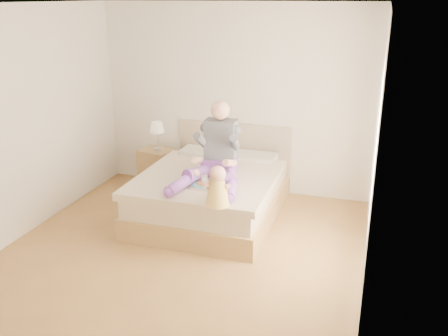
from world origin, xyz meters
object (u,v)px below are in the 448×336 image
(bed, at_px, (213,191))
(nightstand, at_px, (157,167))
(baby, at_px, (218,189))
(tray, at_px, (212,184))
(adult, at_px, (217,156))

(bed, relative_size, nightstand, 3.98)
(baby, bearing_deg, nightstand, 117.56)
(tray, distance_m, baby, 0.57)
(baby, bearing_deg, adult, 95.70)
(nightstand, distance_m, adult, 1.79)
(adult, distance_m, baby, 0.85)
(bed, bearing_deg, baby, -68.55)
(bed, bearing_deg, nightstand, 146.16)
(tray, bearing_deg, bed, 105.14)
(adult, height_order, baby, adult)
(nightstand, relative_size, adult, 0.46)
(bed, xyz_separation_m, tray, (0.17, -0.55, 0.32))
(bed, distance_m, adult, 0.64)
(bed, relative_size, baby, 4.87)
(nightstand, height_order, baby, baby)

